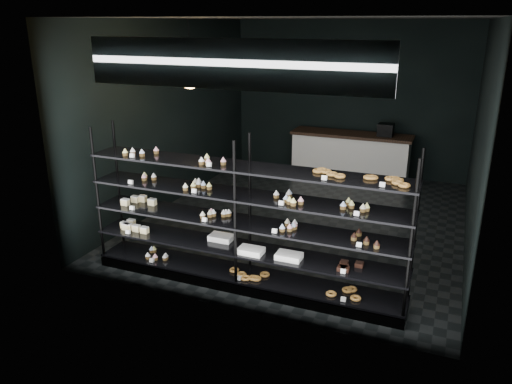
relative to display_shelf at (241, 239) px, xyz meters
The scene contains 5 objects.
room 2.64m from the display_shelf, 87.81° to the left, with size 5.01×6.01×3.20m.
display_shelf is the anchor object (origin of this frame).
signage 2.18m from the display_shelf, 78.90° to the right, with size 3.30×0.05×0.50m.
pendant_lamp 2.39m from the display_shelf, 140.02° to the left, with size 0.35×0.35×0.91m.
service_counter 4.96m from the display_shelf, 86.50° to the left, with size 2.45×0.65×1.23m.
Camera 1 is at (2.20, -7.55, 3.16)m, focal length 35.00 mm.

